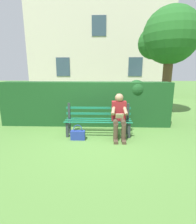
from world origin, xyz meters
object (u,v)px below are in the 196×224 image
at_px(handbag, 78,135).
at_px(park_bench, 98,120).
at_px(person_seated, 119,115).
at_px(tree, 168,38).

bearing_deg(handbag, park_bench, -143.75).
relative_size(park_bench, person_seated, 1.55).
relative_size(person_seated, handbag, 2.90).
xyz_separation_m(park_bench, tree, (-2.58, -2.55, 2.55)).
distance_m(person_seated, handbag, 1.20).
bearing_deg(park_bench, person_seated, 163.65).
bearing_deg(tree, handbag, 43.43).
distance_m(tree, handbag, 5.12).
xyz_separation_m(park_bench, person_seated, (-0.56, 0.16, 0.19)).
xyz_separation_m(person_seated, handbag, (1.07, 0.22, -0.49)).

